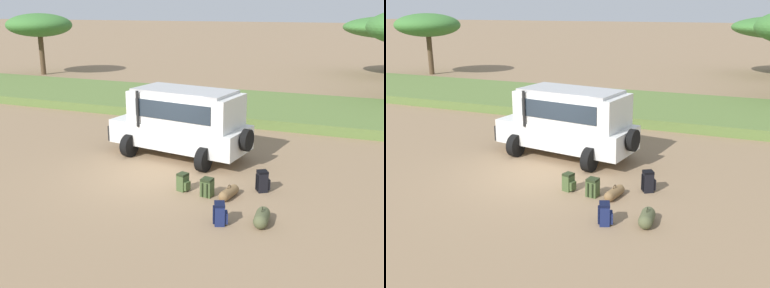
% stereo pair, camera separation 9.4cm
% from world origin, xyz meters
% --- Properties ---
extents(ground_plane, '(320.00, 320.00, 0.00)m').
position_xyz_m(ground_plane, '(0.00, 0.00, 0.00)').
color(ground_plane, '#8C7051').
extents(grass_bank, '(120.00, 7.00, 0.44)m').
position_xyz_m(grass_bank, '(0.00, 10.42, 0.22)').
color(grass_bank, '#5B7538').
rests_on(grass_bank, ground_plane).
extents(safari_vehicle, '(5.47, 3.20, 2.44)m').
position_xyz_m(safari_vehicle, '(0.09, 2.24, 1.29)').
color(safari_vehicle, silver).
rests_on(safari_vehicle, ground_plane).
extents(backpack_beside_front_wheel, '(0.44, 0.41, 0.63)m').
position_xyz_m(backpack_beside_front_wheel, '(3.52, 0.14, 0.31)').
color(backpack_beside_front_wheel, black).
rests_on(backpack_beside_front_wheel, ground_plane).
extents(backpack_cluster_center, '(0.41, 0.36, 0.53)m').
position_xyz_m(backpack_cluster_center, '(1.35, -0.66, 0.26)').
color(backpack_cluster_center, '#42562D').
rests_on(backpack_cluster_center, ground_plane).
extents(backpack_near_rear_wheel, '(0.35, 0.44, 0.53)m').
position_xyz_m(backpack_near_rear_wheel, '(2.15, -0.78, 0.26)').
color(backpack_near_rear_wheel, '#42562D').
rests_on(backpack_near_rear_wheel, ground_plane).
extents(backpack_outermost, '(0.42, 0.42, 0.56)m').
position_xyz_m(backpack_outermost, '(3.03, -2.29, 0.27)').
color(backpack_outermost, navy).
rests_on(backpack_outermost, ground_plane).
extents(duffel_bag_low_black_case, '(0.40, 0.84, 0.46)m').
position_xyz_m(duffel_bag_low_black_case, '(3.99, -1.92, 0.18)').
color(duffel_bag_low_black_case, '#4C5133').
rests_on(duffel_bag_low_black_case, ground_plane).
extents(duffel_bag_soft_canvas, '(0.40, 0.90, 0.39)m').
position_xyz_m(duffel_bag_soft_canvas, '(2.76, -0.67, 0.15)').
color(duffel_bag_soft_canvas, brown).
rests_on(duffel_bag_soft_canvas, ground_plane).
extents(acacia_tree_far_left, '(5.15, 4.76, 4.72)m').
position_xyz_m(acacia_tree_far_left, '(-18.38, 17.13, 3.81)').
color(acacia_tree_far_left, brown).
rests_on(acacia_tree_far_left, ground_plane).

